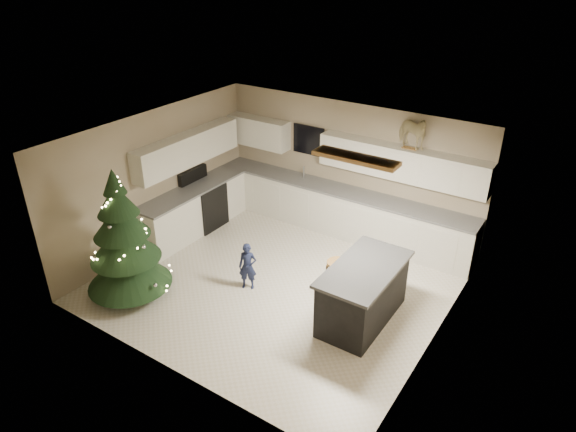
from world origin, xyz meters
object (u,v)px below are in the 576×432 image
at_px(rocking_horse, 412,132).
at_px(toddler, 248,266).
at_px(christmas_tree, 124,246).
at_px(bar_stool, 337,271).
at_px(island, 363,293).

bearing_deg(rocking_horse, toddler, 171.18).
height_order(christmas_tree, rocking_horse, rocking_horse).
bearing_deg(rocking_horse, bar_stool, -164.30).
bearing_deg(bar_stool, island, -25.19).
bearing_deg(toddler, island, -17.39).
distance_m(island, bar_stool, 0.66).
distance_m(bar_stool, christmas_tree, 3.45).
xyz_separation_m(christmas_tree, toddler, (1.52, 1.22, -0.51)).
bearing_deg(island, bar_stool, 154.81).
height_order(bar_stool, rocking_horse, rocking_horse).
bearing_deg(christmas_tree, island, 23.62).
xyz_separation_m(island, toddler, (-1.98, -0.31, -0.06)).
bearing_deg(island, christmas_tree, -156.38).
relative_size(island, toddler, 2.03).
relative_size(christmas_tree, rocking_horse, 2.95).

